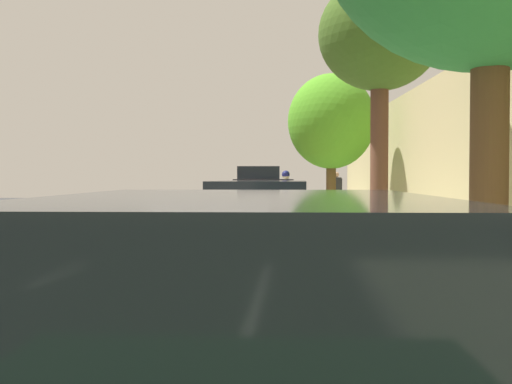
% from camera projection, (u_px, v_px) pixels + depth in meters
% --- Properties ---
extents(ground, '(60.96, 60.96, 0.00)m').
position_uv_depth(ground, '(206.00, 256.00, 11.47)').
color(ground, '#333333').
extents(sidewalk, '(3.33, 38.10, 0.15)m').
position_uv_depth(sidewalk, '(403.00, 253.00, 11.41)').
color(sidewalk, '#A7AD91').
rests_on(sidewalk, ground).
extents(curb_edge, '(0.16, 38.10, 0.15)m').
position_uv_depth(curb_edge, '(315.00, 252.00, 11.44)').
color(curb_edge, gray).
rests_on(curb_edge, ground).
extents(lane_stripe_centre, '(0.14, 35.80, 0.01)m').
position_uv_depth(lane_stripe_centre, '(53.00, 265.00, 10.35)').
color(lane_stripe_centre, white).
rests_on(lane_stripe_centre, ground).
extents(lane_stripe_bike_edge, '(0.12, 38.10, 0.01)m').
position_uv_depth(lane_stripe_bike_edge, '(242.00, 256.00, 11.46)').
color(lane_stripe_bike_edge, white).
rests_on(lane_stripe_bike_edge, ground).
extents(building_facade, '(0.50, 38.10, 4.20)m').
position_uv_depth(building_facade, '(501.00, 151.00, 11.33)').
color(building_facade, tan).
rests_on(building_facade, ground).
extents(parked_sedan_green_nearest, '(1.94, 4.45, 1.52)m').
position_uv_depth(parked_sedan_green_nearest, '(242.00, 384.00, 2.34)').
color(parked_sedan_green_nearest, '#1E512D').
rests_on(parked_sedan_green_nearest, ground).
extents(parked_sedan_silver_second, '(2.04, 4.50, 1.52)m').
position_uv_depth(parked_sedan_silver_second, '(259.00, 227.00, 9.61)').
color(parked_sedan_silver_second, '#B7BABF').
rests_on(parked_sedan_silver_second, ground).
extents(parked_sedan_red_mid, '(1.86, 4.41, 1.52)m').
position_uv_depth(parked_sedan_red_mid, '(263.00, 207.00, 15.61)').
color(parked_sedan_red_mid, maroon).
rests_on(parked_sedan_red_mid, ground).
extents(parked_suv_dark_blue_far, '(2.04, 4.74, 1.99)m').
position_uv_depth(parked_suv_dark_blue_far, '(259.00, 190.00, 24.14)').
color(parked_suv_dark_blue_far, navy).
rests_on(parked_suv_dark_blue_far, ground).
extents(bicycle_at_curb, '(1.70, 0.56, 0.76)m').
position_uv_depth(bicycle_at_curb, '(280.00, 211.00, 20.07)').
color(bicycle_at_curb, black).
rests_on(bicycle_at_curb, ground).
extents(cyclist_with_backpack, '(0.44, 0.62, 1.79)m').
position_uv_depth(cyclist_with_backpack, '(287.00, 191.00, 19.60)').
color(cyclist_with_backpack, '#C6B284').
rests_on(cyclist_with_backpack, ground).
extents(street_tree_far_end, '(2.41, 2.41, 5.35)m').
position_uv_depth(street_tree_far_end, '(380.00, 38.00, 11.25)').
color(street_tree_far_end, brown).
rests_on(street_tree_far_end, sidewalk).
extents(street_tree_corner, '(2.92, 2.92, 4.88)m').
position_uv_depth(street_tree_corner, '(331.00, 122.00, 19.30)').
color(street_tree_corner, brown).
rests_on(street_tree_corner, sidewalk).
extents(pedestrian_on_phone, '(0.54, 0.40, 1.62)m').
position_uv_depth(pedestrian_on_phone, '(336.00, 189.00, 23.89)').
color(pedestrian_on_phone, black).
rests_on(pedestrian_on_phone, sidewalk).
extents(fire_hydrant, '(0.22, 0.22, 0.84)m').
position_uv_depth(fire_hydrant, '(315.00, 212.00, 16.38)').
color(fire_hydrant, red).
rests_on(fire_hydrant, sidewalk).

